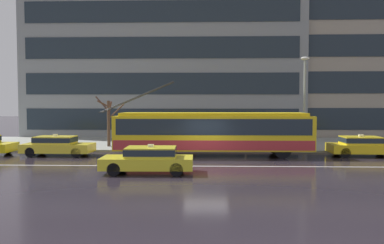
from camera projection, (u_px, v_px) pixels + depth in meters
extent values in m
plane|color=#262027|center=(206.00, 163.00, 20.83)|extent=(160.00, 160.00, 0.00)
cube|color=gray|center=(205.00, 144.00, 30.28)|extent=(80.00, 10.00, 0.14)
cube|color=silver|center=(206.00, 166.00, 19.63)|extent=(72.00, 0.14, 0.01)
cube|color=yellow|center=(213.00, 133.00, 23.61)|extent=(12.49, 2.58, 2.16)
cube|color=yellow|center=(213.00, 114.00, 23.55)|extent=(11.74, 2.32, 0.20)
cube|color=#1E2833|center=(213.00, 126.00, 23.59)|extent=(11.99, 2.61, 0.99)
cube|color=#B02D33|center=(213.00, 143.00, 23.64)|extent=(12.36, 2.61, 0.60)
cube|color=#1E2833|center=(310.00, 126.00, 23.41)|extent=(0.13, 2.24, 1.08)
cube|color=black|center=(307.00, 118.00, 23.38)|extent=(0.16, 1.94, 0.28)
cylinder|color=black|center=(138.00, 97.00, 24.00)|extent=(4.82, 0.07, 2.04)
cylinder|color=black|center=(136.00, 97.00, 23.30)|extent=(4.82, 0.07, 2.04)
cylinder|color=black|center=(275.00, 146.00, 24.65)|extent=(1.04, 0.30, 1.04)
cylinder|color=black|center=(283.00, 150.00, 22.41)|extent=(1.04, 0.30, 1.04)
cylinder|color=black|center=(153.00, 145.00, 24.90)|extent=(1.04, 0.30, 1.04)
cylinder|color=black|center=(148.00, 150.00, 22.65)|extent=(1.04, 0.30, 1.04)
cylinder|color=black|center=(8.00, 149.00, 24.77)|extent=(0.62, 0.21, 0.62)
cube|color=yellow|center=(147.00, 163.00, 17.64)|extent=(4.41, 1.82, 0.55)
cube|color=yellow|center=(151.00, 152.00, 17.61)|extent=(2.39, 1.54, 0.48)
cube|color=#1E2833|center=(151.00, 151.00, 17.61)|extent=(2.44, 1.56, 0.31)
cube|color=silver|center=(151.00, 146.00, 17.60)|extent=(0.28, 0.16, 0.12)
cylinder|color=black|center=(114.00, 169.00, 16.90)|extent=(0.62, 0.21, 0.62)
cylinder|color=black|center=(121.00, 164.00, 18.44)|extent=(0.62, 0.21, 0.62)
cylinder|color=black|center=(176.00, 170.00, 16.86)|extent=(0.62, 0.21, 0.62)
cylinder|color=black|center=(178.00, 164.00, 18.40)|extent=(0.62, 0.21, 0.62)
cube|color=yellow|center=(58.00, 148.00, 23.64)|extent=(4.48, 1.82, 0.55)
cube|color=yellow|center=(55.00, 140.00, 23.62)|extent=(2.43, 1.54, 0.48)
cube|color=#1E2833|center=(55.00, 139.00, 23.62)|extent=(2.48, 1.55, 0.31)
cube|color=silver|center=(55.00, 135.00, 23.61)|extent=(0.28, 0.17, 0.12)
cylinder|color=black|center=(85.00, 150.00, 24.33)|extent=(0.62, 0.21, 0.62)
cylinder|color=black|center=(76.00, 153.00, 22.81)|extent=(0.62, 0.21, 0.62)
cylinder|color=black|center=(42.00, 149.00, 24.49)|extent=(0.62, 0.21, 0.62)
cylinder|color=black|center=(30.00, 152.00, 22.97)|extent=(0.62, 0.21, 0.62)
cube|color=yellow|center=(363.00, 148.00, 23.39)|extent=(4.34, 1.95, 0.55)
cube|color=yellow|center=(361.00, 140.00, 23.37)|extent=(2.36, 1.64, 0.48)
cube|color=#1E2833|center=(361.00, 140.00, 23.37)|extent=(2.40, 1.66, 0.31)
cube|color=silver|center=(361.00, 135.00, 23.36)|extent=(0.28, 0.17, 0.12)
cylinder|color=black|center=(380.00, 150.00, 24.12)|extent=(0.63, 0.22, 0.62)
cylinder|color=black|center=(337.00, 150.00, 24.29)|extent=(0.63, 0.22, 0.62)
cylinder|color=black|center=(345.00, 153.00, 22.67)|extent=(0.63, 0.22, 0.62)
cylinder|color=#4B4242|center=(185.00, 143.00, 26.26)|extent=(0.14, 0.14, 0.80)
cylinder|color=#4B4242|center=(186.00, 143.00, 26.16)|extent=(0.14, 0.14, 0.80)
cylinder|color=#2F2D2E|center=(186.00, 134.00, 26.18)|extent=(0.51, 0.51, 0.57)
sphere|color=pink|center=(185.00, 128.00, 26.16)|extent=(0.20, 0.20, 0.20)
cone|color=gold|center=(184.00, 124.00, 26.22)|extent=(1.00, 1.00, 0.26)
cylinder|color=#333333|center=(184.00, 131.00, 26.25)|extent=(0.02, 0.02, 0.72)
cylinder|color=#50514D|center=(246.00, 143.00, 26.46)|extent=(0.14, 0.14, 0.80)
cylinder|color=#50514D|center=(246.00, 143.00, 26.62)|extent=(0.14, 0.14, 0.80)
cylinder|color=maroon|center=(246.00, 133.00, 26.51)|extent=(0.41, 0.41, 0.61)
sphere|color=tan|center=(246.00, 127.00, 26.49)|extent=(0.24, 0.24, 0.24)
cone|color=#289656|center=(246.00, 123.00, 26.59)|extent=(1.38, 1.38, 0.31)
cylinder|color=#333333|center=(246.00, 130.00, 26.62)|extent=(0.02, 0.02, 0.78)
cylinder|color=black|center=(193.00, 140.00, 28.03)|extent=(0.14, 0.14, 0.88)
cylinder|color=black|center=(195.00, 140.00, 28.06)|extent=(0.14, 0.14, 0.88)
cylinder|color=maroon|center=(194.00, 130.00, 28.01)|extent=(0.43, 0.43, 0.60)
sphere|color=tan|center=(194.00, 125.00, 27.99)|extent=(0.22, 0.22, 0.22)
cone|color=#2B8753|center=(196.00, 121.00, 28.00)|extent=(1.56, 1.56, 0.31)
cylinder|color=#333333|center=(196.00, 128.00, 28.03)|extent=(0.02, 0.02, 0.76)
cylinder|color=gray|center=(304.00, 105.00, 25.84)|extent=(0.16, 0.16, 6.27)
ellipsoid|color=silver|center=(305.00, 58.00, 25.68)|extent=(0.60, 0.32, 0.24)
cylinder|color=brown|center=(109.00, 124.00, 27.66)|extent=(0.24, 0.24, 3.44)
cylinder|color=brown|center=(116.00, 111.00, 27.89)|extent=(1.13, 0.72, 1.15)
cylinder|color=#533525|center=(103.00, 104.00, 27.46)|extent=(0.85, 0.40, 0.52)
cylinder|color=brown|center=(110.00, 109.00, 27.23)|extent=(0.53, 0.86, 1.13)
cylinder|color=brown|center=(102.00, 104.00, 27.62)|extent=(1.06, 0.15, 1.16)
cube|color=gray|center=(166.00, 10.00, 40.05)|extent=(27.92, 10.71, 27.34)
cube|color=#1E2833|center=(161.00, 119.00, 35.24)|extent=(26.24, 0.06, 2.05)
cube|color=#1E2833|center=(161.00, 84.00, 35.07)|extent=(26.24, 0.06, 2.05)
cube|color=#1E2833|center=(161.00, 48.00, 34.91)|extent=(26.24, 0.06, 2.05)
cube|color=#1E2833|center=(161.00, 11.00, 34.74)|extent=(26.24, 0.06, 2.05)
cube|color=gray|center=(381.00, 42.00, 42.13)|extent=(27.40, 15.17, 20.95)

